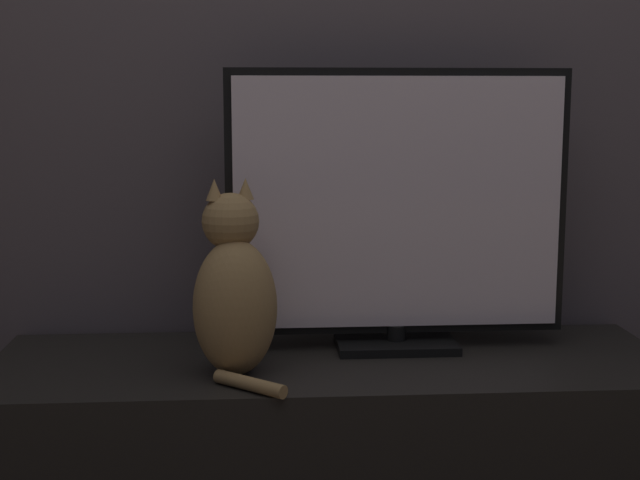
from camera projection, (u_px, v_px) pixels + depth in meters
The scene contains 3 objects.
tv_stand at pixel (332, 454), 2.04m from camera, with size 1.53×0.52×0.45m.
tv at pixel (397, 211), 2.04m from camera, with size 0.79×0.17×0.65m.
cat at pixel (234, 294), 1.87m from camera, with size 0.21×0.28×0.41m.
Camera 1 is at (-0.16, -1.01, 1.03)m, focal length 50.00 mm.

